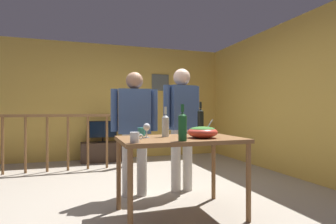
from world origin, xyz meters
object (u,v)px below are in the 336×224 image
framed_picture (160,83)px  wine_bottle_green (183,126)px  serving_table (180,146)px  tv_console (103,152)px  flat_screen_tv (103,130)px  person_standing_right (182,119)px  person_standing_left (134,123)px  wine_bottle_dark (201,121)px  stair_railing (80,135)px  mug_teal (142,132)px  mug_white (135,137)px  wine_bottle_clear (165,125)px  salad_bowl (203,132)px  wine_glass (147,128)px

framed_picture → wine_bottle_green: (-0.94, -3.89, -0.82)m
serving_table → tv_console: bearing=99.1°
flat_screen_tv → wine_bottle_green: size_ratio=1.75×
person_standing_right → tv_console: bearing=-79.3°
person_standing_left → wine_bottle_green: bearing=109.9°
flat_screen_tv → framed_picture: bearing=13.2°
framed_picture → wine_bottle_dark: 3.45m
stair_railing → flat_screen_tv: size_ratio=4.29×
serving_table → mug_teal: mug_teal is taller
mug_teal → mug_white: size_ratio=1.02×
serving_table → wine_bottle_clear: size_ratio=3.87×
serving_table → wine_bottle_green: size_ratio=3.70×
person_standing_left → person_standing_right: 0.64m
flat_screen_tv → salad_bowl: 3.46m
wine_bottle_clear → wine_bottle_green: bearing=-87.0°
framed_picture → stair_railing: 2.37m
serving_table → salad_bowl: 0.28m
mug_white → wine_bottle_clear: bearing=47.1°
flat_screen_tv → mug_white: size_ratio=5.08×
wine_bottle_dark → mug_teal: wine_bottle_dark is taller
wine_bottle_dark → flat_screen_tv: bearing=106.4°
wine_glass → serving_table: bearing=-13.7°
wine_glass → framed_picture: bearing=71.4°
flat_screen_tv → mug_white: bearing=-90.0°
wine_bottle_green → wine_glass: bearing=121.1°
framed_picture → salad_bowl: size_ratio=1.35×
flat_screen_tv → wine_bottle_dark: wine_bottle_dark is taller
mug_white → wine_glass: bearing=63.4°
tv_console → mug_teal: (0.19, -3.00, 0.64)m
salad_bowl → wine_bottle_clear: bearing=142.4°
framed_picture → stair_railing: bearing=-151.6°
wine_bottle_clear → wine_bottle_dark: (0.47, 0.13, 0.03)m
tv_console → stair_railing: bearing=-123.3°
framed_picture → flat_screen_tv: size_ratio=0.71×
stair_railing → wine_bottle_dark: (1.34, -2.33, 0.33)m
person_standing_left → wine_bottle_dark: bearing=150.1°
mug_white → person_standing_left: person_standing_left is taller
framed_picture → person_standing_left: (-1.17, -2.80, -0.84)m
serving_table → person_standing_right: (0.32, 0.78, 0.25)m
person_standing_right → framed_picture: bearing=-108.6°
wine_glass → person_standing_left: bearing=89.3°
person_standing_left → framed_picture: bearing=-104.6°
framed_picture → wine_bottle_clear: 3.68m
wine_bottle_clear → mug_teal: bearing=143.6°
framed_picture → mug_teal: 3.61m
wine_bottle_green → person_standing_left: 1.12m
tv_console → wine_bottle_dark: wine_bottle_dark is taller
serving_table → person_standing_right: bearing=67.6°
stair_railing → wine_glass: bearing=-75.2°
stair_railing → wine_bottle_green: size_ratio=7.52×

